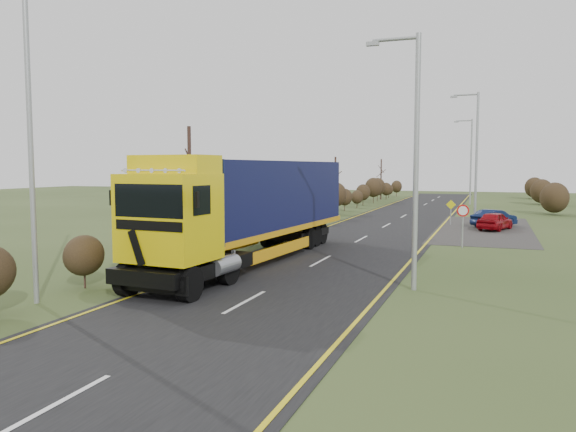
# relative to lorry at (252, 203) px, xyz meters

# --- Properties ---
(ground) EXTENTS (160.00, 160.00, 0.00)m
(ground) POSITION_rel_lorry_xyz_m (2.76, -2.84, -2.57)
(ground) COLOR #31411C
(ground) RESTS_ON ground
(road) EXTENTS (8.00, 120.00, 0.02)m
(road) POSITION_rel_lorry_xyz_m (2.76, 7.16, -2.56)
(road) COLOR black
(road) RESTS_ON ground
(layby) EXTENTS (6.00, 18.00, 0.02)m
(layby) POSITION_rel_lorry_xyz_m (9.26, 17.16, -2.55)
(layby) COLOR #2C2A27
(layby) RESTS_ON ground
(lane_markings) EXTENTS (7.52, 116.00, 0.01)m
(lane_markings) POSITION_rel_lorry_xyz_m (2.76, 6.85, -2.54)
(lane_markings) COLOR gold
(lane_markings) RESTS_ON road
(hedgerow) EXTENTS (2.24, 102.04, 6.05)m
(hedgerow) POSITION_rel_lorry_xyz_m (-3.23, 5.05, -0.95)
(hedgerow) COLOR black
(hedgerow) RESTS_ON ground
(lorry) EXTENTS (3.61, 16.38, 4.52)m
(lorry) POSITION_rel_lorry_xyz_m (0.00, 0.00, 0.00)
(lorry) COLOR black
(lorry) RESTS_ON ground
(car_red_hatchback) EXTENTS (2.50, 3.82, 1.21)m
(car_red_hatchback) POSITION_rel_lorry_xyz_m (9.94, 16.82, -1.96)
(car_red_hatchback) COLOR maroon
(car_red_hatchback) RESTS_ON ground
(car_blue_sedan) EXTENTS (3.14, 3.71, 1.20)m
(car_blue_sedan) POSITION_rel_lorry_xyz_m (9.89, 18.82, -1.97)
(car_blue_sedan) COLOR #091435
(car_blue_sedan) RESTS_ON ground
(streetlight_near) EXTENTS (1.81, 0.18, 8.48)m
(streetlight_near) POSITION_rel_lorry_xyz_m (7.26, -3.23, 2.09)
(streetlight_near) COLOR #9A9D9F
(streetlight_near) RESTS_ON ground
(streetlight_mid) EXTENTS (2.02, 0.19, 9.51)m
(streetlight_mid) POSITION_rel_lorry_xyz_m (8.44, 20.87, 2.68)
(streetlight_mid) COLOR #9A9D9F
(streetlight_mid) RESTS_ON ground
(streetlight_far) EXTENTS (1.99, 0.19, 9.38)m
(streetlight_far) POSITION_rel_lorry_xyz_m (7.24, 43.01, 2.61)
(streetlight_far) COLOR #9A9D9F
(streetlight_far) RESTS_ON ground
(left_pole) EXTENTS (0.16, 0.16, 11.08)m
(left_pole) POSITION_rel_lorry_xyz_m (-3.19, -9.07, 2.97)
(left_pole) COLOR #9A9D9F
(left_pole) RESTS_ON ground
(speed_sign) EXTENTS (0.61, 0.10, 2.22)m
(speed_sign) POSITION_rel_lorry_xyz_m (8.36, 7.66, -1.02)
(speed_sign) COLOR #9A9D9F
(speed_sign) RESTS_ON ground
(warning_board) EXTENTS (0.69, 0.11, 1.80)m
(warning_board) POSITION_rel_lorry_xyz_m (6.96, 19.40, -1.49)
(warning_board) COLOR #9A9D9F
(warning_board) RESTS_ON ground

